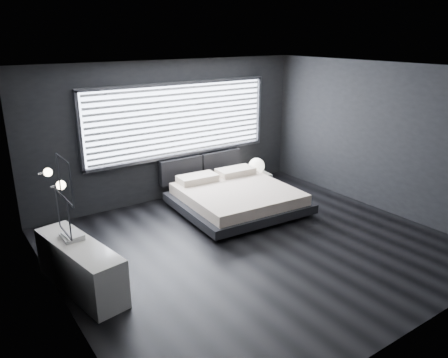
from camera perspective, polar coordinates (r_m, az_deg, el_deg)
room at (r=6.71m, az=4.14°, el=2.14°), size 6.04×6.00×2.80m
window at (r=8.95m, az=-5.74°, el=7.67°), size 4.14×0.09×1.52m
headboard at (r=9.37m, az=-2.99°, el=1.68°), size 1.96×0.16×0.52m
sconce_near at (r=5.45m, az=-20.55°, el=-0.76°), size 0.18×0.11×0.11m
sconce_far at (r=6.01m, az=-22.04°, el=0.82°), size 0.18×0.11×0.11m
wall_art_upper at (r=4.80m, az=-20.08°, el=-0.11°), size 0.01×0.48×0.48m
wall_art_lower at (r=5.19m, az=-20.25°, el=-4.30°), size 0.01×0.48×0.48m
bed at (r=8.47m, az=1.63°, el=-2.34°), size 2.35×2.26×0.58m
nightstand at (r=9.73m, az=4.16°, el=-0.21°), size 0.62×0.53×0.33m
orb_lamp at (r=9.63m, az=4.27°, el=1.71°), size 0.35×0.35×0.35m
dresser at (r=6.23m, az=-18.24°, el=-10.80°), size 0.75×1.73×0.67m
book_stack at (r=6.25m, az=-19.19°, el=-7.03°), size 0.27×0.35×0.07m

